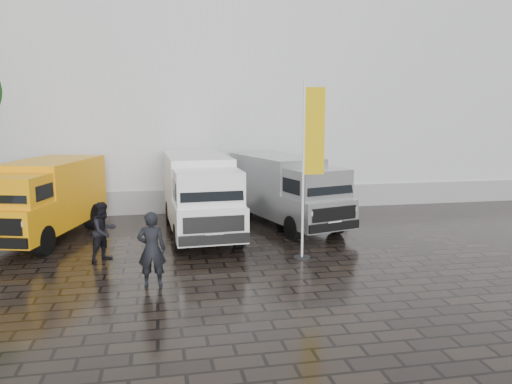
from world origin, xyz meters
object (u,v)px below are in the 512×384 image
van_yellow (42,201)px  flagpole (309,160)px  person_tent (104,231)px  van_white (200,196)px  wheelie_bin (340,196)px  van_silver (287,192)px  person_front (152,249)px

van_yellow → flagpole: bearing=-8.5°
van_yellow → person_tent: van_yellow is taller
van_white → wheelie_bin: bearing=26.4°
van_silver → person_tent: van_silver is taller
van_white → person_tent: 4.02m
van_yellow → van_silver: (8.72, 0.43, -0.02)m
wheelie_bin → person_front: (-8.20, -8.76, 0.41)m
wheelie_bin → person_front: person_front is taller
person_front → person_tent: (-1.41, 2.54, -0.09)m
van_silver → wheelie_bin: 4.37m
van_silver → wheelie_bin: size_ratio=5.46×
wheelie_bin → flagpole: bearing=-115.4°
person_front → van_yellow: bearing=-51.5°
wheelie_bin → person_front: 12.01m
van_white → flagpole: flagpole is taller
flagpole → wheelie_bin: 8.32m
van_white → flagpole: (2.95, -3.46, 1.56)m
van_white → wheelie_bin: size_ratio=5.78×
van_white → person_tent: bearing=-142.1°
van_silver → flagpole: bearing=-111.9°
van_yellow → flagpole: (8.29, -3.77, 1.62)m
van_silver → wheelie_bin: van_silver is taller
van_silver → flagpole: 4.54m
van_white → person_front: van_white is taller
van_yellow → person_tent: (2.31, -2.90, -0.45)m
flagpole → person_tent: size_ratio=3.00×
van_silver → flagpole: size_ratio=1.15×
wheelie_bin → person_tent: size_ratio=0.63×
flagpole → van_silver: bearing=84.2°
van_yellow → van_silver: 8.73m
van_white → person_front: 5.40m
wheelie_bin → van_yellow: bearing=-162.7°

